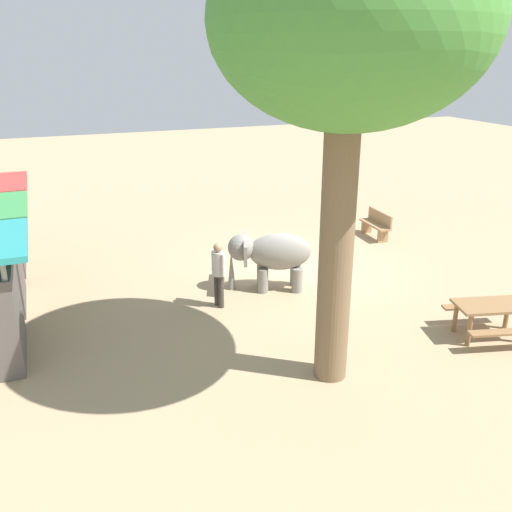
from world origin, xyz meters
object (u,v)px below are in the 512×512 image
at_px(wooden_bench, 377,224).
at_px(picnic_table_near, 490,312).
at_px(shade_tree_main, 348,27).
at_px(elephant, 271,254).
at_px(person_handler, 218,270).
at_px(feed_bucket, 341,257).

bearing_deg(wooden_bench, picnic_table_near, 169.82).
bearing_deg(picnic_table_near, shade_tree_main, -164.23).
bearing_deg(wooden_bench, elephant, 120.64).
bearing_deg(elephant, person_handler, 37.77).
relative_size(elephant, picnic_table_near, 1.19).
distance_m(person_handler, shade_tree_main, 6.47).
bearing_deg(person_handler, feed_bucket, 5.56).
bearing_deg(feed_bucket, elephant, 110.19).
distance_m(person_handler, picnic_table_near, 6.12).
relative_size(person_handler, wooden_bench, 1.14).
height_order(elephant, shade_tree_main, shade_tree_main).
bearing_deg(shade_tree_main, elephant, -7.25).
bearing_deg(person_handler, shade_tree_main, -88.00).
relative_size(shade_tree_main, wooden_bench, 5.62).
relative_size(person_handler, picnic_table_near, 0.89).
distance_m(wooden_bench, picnic_table_near, 6.89).
distance_m(elephant, feed_bucket, 2.92).
xyz_separation_m(shade_tree_main, picnic_table_near, (0.07, -3.90, -5.59)).
bearing_deg(wooden_bench, shade_tree_main, 143.99).
bearing_deg(picnic_table_near, person_handler, 158.71).
bearing_deg(elephant, wooden_bench, -132.45).
bearing_deg(feed_bucket, picnic_table_near, -171.89).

